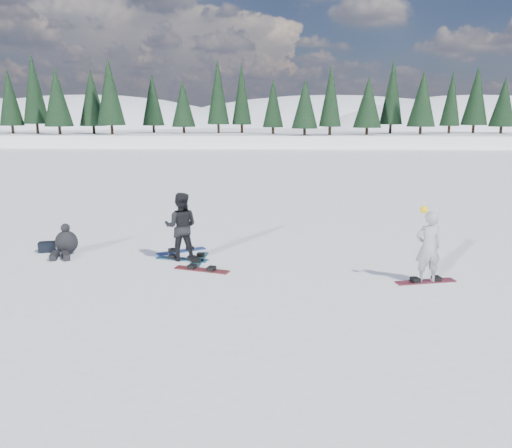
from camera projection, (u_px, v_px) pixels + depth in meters
The scene contains 11 objects.
ground at pixel (316, 269), 13.21m from camera, with size 420.00×420.00×0.00m, color white.
alpine_backdrop at pixel (251, 160), 201.30m from camera, with size 412.50×227.00×53.20m.
snowboarder_woman at pixel (428, 247), 12.00m from camera, with size 0.71×0.53×1.92m.
snowboarder_man at pixel (181, 227), 13.87m from camera, with size 0.93×0.73×1.92m, color black.
seated_rider at pixel (66, 243), 14.53m from camera, with size 0.81×1.18×0.92m.
gear_bag at pixel (47, 247), 14.86m from camera, with size 0.45×0.30×0.30m, color black.
snowboard_woman at pixel (426, 282), 12.19m from camera, with size 1.50×0.28×0.03m, color maroon.
snowboard_man at pixel (182, 259), 14.08m from camera, with size 1.50×0.28×0.03m, color #195D89.
snowboard_loose_c at pixel (181, 251), 14.90m from camera, with size 1.50×0.28×0.03m, color #1C3C9D.
snowboard_loose_a at pixel (199, 260), 14.01m from camera, with size 1.50×0.28×0.03m, color #176C83.
snowboard_loose_b at pixel (202, 270), 13.11m from camera, with size 1.50×0.28×0.03m, color maroon.
Camera 1 is at (-1.05, -12.70, 4.00)m, focal length 35.00 mm.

